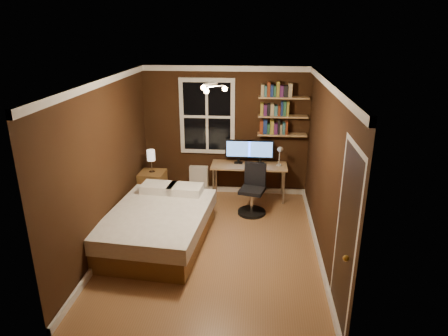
# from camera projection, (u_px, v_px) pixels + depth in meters

# --- Properties ---
(floor) EXTENTS (4.20, 4.20, 0.00)m
(floor) POSITION_uv_depth(u_px,v_px,m) (214.00, 244.00, 6.19)
(floor) COLOR brown
(floor) RESTS_ON ground
(wall_back) EXTENTS (3.20, 0.04, 2.50)m
(wall_back) POSITION_uv_depth(u_px,v_px,m) (226.00, 132.00, 7.74)
(wall_back) COLOR black
(wall_back) RESTS_ON ground
(wall_left) EXTENTS (0.04, 4.20, 2.50)m
(wall_left) POSITION_uv_depth(u_px,v_px,m) (106.00, 165.00, 5.91)
(wall_left) COLOR black
(wall_left) RESTS_ON ground
(wall_right) EXTENTS (0.04, 4.20, 2.50)m
(wall_right) POSITION_uv_depth(u_px,v_px,m) (325.00, 171.00, 5.64)
(wall_right) COLOR black
(wall_right) RESTS_ON ground
(ceiling) EXTENTS (3.20, 4.20, 0.02)m
(ceiling) POSITION_uv_depth(u_px,v_px,m) (212.00, 80.00, 5.35)
(ceiling) COLOR white
(ceiling) RESTS_ON wall_back
(window) EXTENTS (1.06, 0.06, 1.46)m
(window) POSITION_uv_depth(u_px,v_px,m) (207.00, 116.00, 7.64)
(window) COLOR silver
(window) RESTS_ON wall_back
(door) EXTENTS (0.03, 0.82, 2.05)m
(door) POSITION_uv_depth(u_px,v_px,m) (344.00, 241.00, 4.26)
(door) COLOR black
(door) RESTS_ON ground
(door_knob) EXTENTS (0.06, 0.06, 0.06)m
(door_knob) POSITION_uv_depth(u_px,v_px,m) (346.00, 258.00, 3.99)
(door_knob) COLOR gold
(door_knob) RESTS_ON door
(ceiling_fixture) EXTENTS (0.44, 0.44, 0.18)m
(ceiling_fixture) POSITION_uv_depth(u_px,v_px,m) (212.00, 89.00, 5.29)
(ceiling_fixture) COLOR beige
(ceiling_fixture) RESTS_ON ceiling
(bookshelf_lower) EXTENTS (0.92, 0.22, 0.03)m
(bookshelf_lower) POSITION_uv_depth(u_px,v_px,m) (282.00, 135.00, 7.54)
(bookshelf_lower) COLOR #A57950
(bookshelf_lower) RESTS_ON wall_back
(books_row_lower) EXTENTS (0.54, 0.16, 0.23)m
(books_row_lower) POSITION_uv_depth(u_px,v_px,m) (282.00, 128.00, 7.49)
(books_row_lower) COLOR maroon
(books_row_lower) RESTS_ON bookshelf_lower
(bookshelf_middle) EXTENTS (0.92, 0.22, 0.03)m
(bookshelf_middle) POSITION_uv_depth(u_px,v_px,m) (283.00, 116.00, 7.42)
(bookshelf_middle) COLOR #A57950
(bookshelf_middle) RESTS_ON wall_back
(books_row_middle) EXTENTS (0.54, 0.16, 0.23)m
(books_row_middle) POSITION_uv_depth(u_px,v_px,m) (283.00, 109.00, 7.38)
(books_row_middle) COLOR navy
(books_row_middle) RESTS_ON bookshelf_middle
(bookshelf_upper) EXTENTS (0.92, 0.22, 0.03)m
(bookshelf_upper) POSITION_uv_depth(u_px,v_px,m) (284.00, 97.00, 7.30)
(bookshelf_upper) COLOR #A57950
(bookshelf_upper) RESTS_ON wall_back
(books_row_upper) EXTENTS (0.54, 0.16, 0.23)m
(books_row_upper) POSITION_uv_depth(u_px,v_px,m) (284.00, 90.00, 7.26)
(books_row_upper) COLOR #29603E
(books_row_upper) RESTS_ON bookshelf_upper
(bed) EXTENTS (1.60, 2.11, 0.68)m
(bed) POSITION_uv_depth(u_px,v_px,m) (159.00, 226.00, 6.14)
(bed) COLOR brown
(bed) RESTS_ON ground
(nightstand) EXTENTS (0.48, 0.48, 0.58)m
(nightstand) POSITION_uv_depth(u_px,v_px,m) (153.00, 186.00, 7.63)
(nightstand) COLOR brown
(nightstand) RESTS_ON ground
(bedside_lamp) EXTENTS (0.15, 0.15, 0.44)m
(bedside_lamp) POSITION_uv_depth(u_px,v_px,m) (151.00, 161.00, 7.45)
(bedside_lamp) COLOR #F1E3CD
(bedside_lamp) RESTS_ON nightstand
(radiator) EXTENTS (0.37, 0.13, 0.55)m
(radiator) POSITION_uv_depth(u_px,v_px,m) (199.00, 179.00, 8.02)
(radiator) COLOR silver
(radiator) RESTS_ON ground
(desk) EXTENTS (1.44, 0.54, 0.69)m
(desk) POSITION_uv_depth(u_px,v_px,m) (249.00, 168.00, 7.64)
(desk) COLOR #A57950
(desk) RESTS_ON ground
(monitor_left) EXTENTS (0.51, 0.12, 0.47)m
(monitor_left) POSITION_uv_depth(u_px,v_px,m) (238.00, 152.00, 7.63)
(monitor_left) COLOR black
(monitor_left) RESTS_ON desk
(monitor_right) EXTENTS (0.51, 0.12, 0.47)m
(monitor_right) POSITION_uv_depth(u_px,v_px,m) (260.00, 152.00, 7.59)
(monitor_right) COLOR black
(monitor_right) RESTS_ON desk
(desk_lamp) EXTENTS (0.14, 0.32, 0.44)m
(desk_lamp) POSITION_uv_depth(u_px,v_px,m) (280.00, 156.00, 7.42)
(desk_lamp) COLOR silver
(desk_lamp) RESTS_ON desk
(office_chair) EXTENTS (0.50, 0.50, 0.91)m
(office_chair) POSITION_uv_depth(u_px,v_px,m) (253.00, 195.00, 7.12)
(office_chair) COLOR black
(office_chair) RESTS_ON ground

